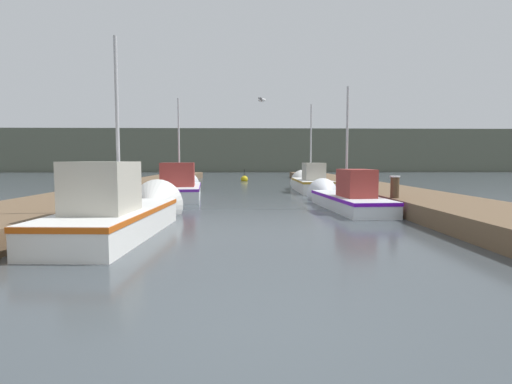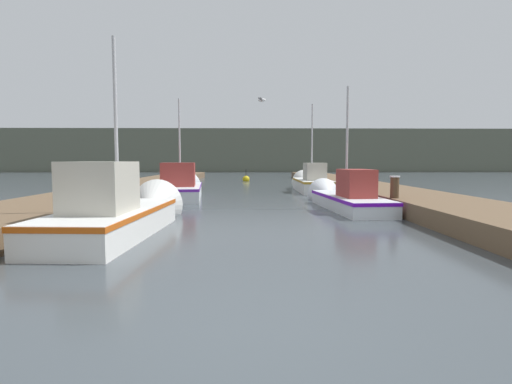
% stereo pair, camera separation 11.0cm
% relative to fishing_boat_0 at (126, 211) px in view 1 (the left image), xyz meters
% --- Properties ---
extents(ground_plane, '(200.00, 200.00, 0.00)m').
position_rel_fishing_boat_0_xyz_m(ground_plane, '(2.97, -5.89, -0.46)').
color(ground_plane, '#3D4449').
extents(dock_left, '(2.92, 40.00, 0.49)m').
position_rel_fishing_boat_0_xyz_m(dock_left, '(-2.79, 10.11, -0.22)').
color(dock_left, brown).
rests_on(dock_left, ground_plane).
extents(dock_right, '(2.92, 40.00, 0.49)m').
position_rel_fishing_boat_0_xyz_m(dock_right, '(8.73, 10.11, -0.22)').
color(dock_right, brown).
rests_on(dock_right, ground_plane).
extents(distant_shore_ridge, '(120.00, 16.00, 6.01)m').
position_rel_fishing_boat_0_xyz_m(distant_shore_ridge, '(2.97, 53.49, 2.54)').
color(distant_shore_ridge, '#565B4C').
rests_on(distant_shore_ridge, ground_plane).
extents(fishing_boat_0, '(1.92, 5.96, 4.82)m').
position_rel_fishing_boat_0_xyz_m(fishing_boat_0, '(0.00, 0.00, 0.00)').
color(fishing_boat_0, silver).
rests_on(fishing_boat_0, ground_plane).
extents(fishing_boat_1, '(1.77, 5.95, 4.54)m').
position_rel_fishing_boat_0_xyz_m(fishing_boat_1, '(6.24, 4.45, -0.08)').
color(fishing_boat_1, silver).
rests_on(fishing_boat_1, ground_plane).
extents(fishing_boat_2, '(2.34, 6.14, 4.93)m').
position_rel_fishing_boat_0_xyz_m(fishing_boat_2, '(-0.14, 8.72, -0.01)').
color(fishing_boat_2, silver).
rests_on(fishing_boat_2, ground_plane).
extents(fishing_boat_3, '(1.65, 5.93, 5.05)m').
position_rel_fishing_boat_0_xyz_m(fishing_boat_3, '(6.35, 12.22, 0.00)').
color(fishing_boat_3, silver).
rests_on(fishing_boat_3, ground_plane).
extents(mooring_piling_0, '(0.30, 0.30, 1.17)m').
position_rel_fishing_boat_0_xyz_m(mooring_piling_0, '(7.43, 2.79, 0.13)').
color(mooring_piling_0, '#473523').
rests_on(mooring_piling_0, ground_plane).
extents(mooring_piling_3, '(0.33, 0.33, 1.34)m').
position_rel_fishing_boat_0_xyz_m(mooring_piling_3, '(-1.38, 5.17, 0.22)').
color(mooring_piling_3, '#473523').
rests_on(mooring_piling_3, ground_plane).
extents(channel_buoy, '(0.56, 0.56, 1.06)m').
position_rel_fishing_boat_0_xyz_m(channel_buoy, '(2.78, 22.06, -0.30)').
color(channel_buoy, gold).
rests_on(channel_buoy, ground_plane).
extents(seagull_lead, '(0.31, 0.56, 0.12)m').
position_rel_fishing_boat_0_xyz_m(seagull_lead, '(3.40, 4.85, 3.30)').
color(seagull_lead, white).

